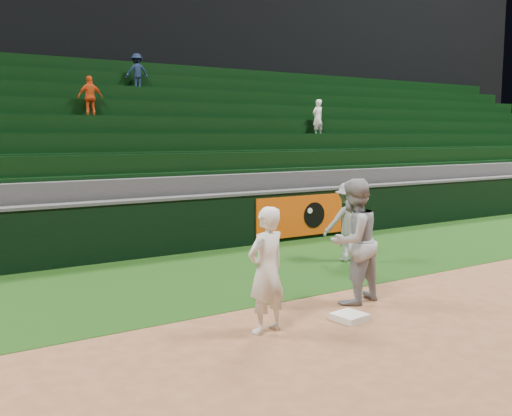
{
  "coord_description": "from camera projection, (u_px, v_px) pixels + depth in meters",
  "views": [
    {
      "loc": [
        -5.35,
        -6.16,
        2.58
      ],
      "look_at": [
        -0.01,
        2.3,
        1.3
      ],
      "focal_mm": 40.0,
      "sensor_mm": 36.0,
      "label": 1
    }
  ],
  "objects": [
    {
      "name": "baserunner",
      "position": [
        353.0,
        241.0,
        8.74
      ],
      "size": [
        1.06,
        0.9,
        1.93
      ],
      "primitive_type": "imported",
      "rotation": [
        0.0,
        0.0,
        3.33
      ],
      "color": "#9A9DA4",
      "rests_on": "ground"
    },
    {
      "name": "ground",
      "position": [
        341.0,
        313.0,
        8.32
      ],
      "size": [
        70.0,
        70.0,
        0.0
      ],
      "primitive_type": "plane",
      "color": "brown",
      "rests_on": "ground"
    },
    {
      "name": "first_base",
      "position": [
        350.0,
        317.0,
        8.0
      ],
      "size": [
        0.46,
        0.46,
        0.09
      ],
      "primitive_type": "cube",
      "rotation": [
        0.0,
        0.0,
        0.13
      ],
      "color": "white",
      "rests_on": "ground"
    },
    {
      "name": "first_baseman",
      "position": [
        266.0,
        270.0,
        7.43
      ],
      "size": [
        0.68,
        0.52,
        1.67
      ],
      "primitive_type": "imported",
      "rotation": [
        0.0,
        0.0,
        3.35
      ],
      "color": "white",
      "rests_on": "ground"
    },
    {
      "name": "stadium_seating",
      "position": [
        127.0,
        167.0,
        15.63
      ],
      "size": [
        36.0,
        5.95,
        4.94
      ],
      "color": "#353537",
      "rests_on": "ground"
    },
    {
      "name": "field_wall",
      "position": [
        188.0,
        224.0,
        12.62
      ],
      "size": [
        36.0,
        0.45,
        1.25
      ],
      "color": "black",
      "rests_on": "ground"
    },
    {
      "name": "base_coach",
      "position": [
        349.0,
        222.0,
        11.66
      ],
      "size": [
        1.19,
        0.91,
        1.62
      ],
      "primitive_type": "imported",
      "rotation": [
        0.0,
        0.0,
        2.81
      ],
      "color": "#9A9CA7",
      "rests_on": "foul_grass"
    },
    {
      "name": "foul_grass",
      "position": [
        237.0,
        271.0,
        10.84
      ],
      "size": [
        36.0,
        4.2,
        0.01
      ],
      "primitive_type": "cube",
      "color": "black",
      "rests_on": "ground"
    },
    {
      "name": "upper_deck",
      "position": [
        49.0,
        47.0,
        22.2
      ],
      "size": [
        40.0,
        12.0,
        12.0
      ],
      "primitive_type": "cube",
      "color": "black",
      "rests_on": "ground"
    }
  ]
}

